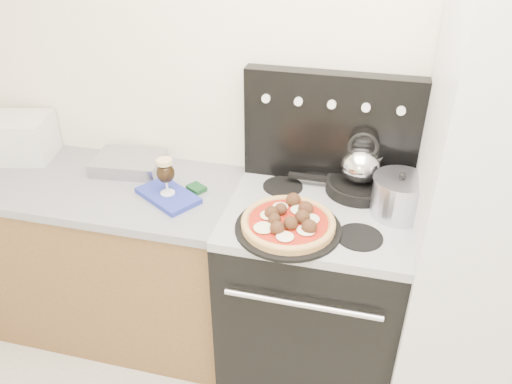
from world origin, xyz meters
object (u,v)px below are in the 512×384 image
(stove_body, at_px, (311,295))
(oven_mitt, at_px, (168,196))
(base_cabinet, at_px, (100,258))
(beer_glass, at_px, (166,176))
(toaster_oven, at_px, (16,138))
(pizza_pan, at_px, (288,228))
(fridge, at_px, (501,232))
(skillet, at_px, (358,186))
(tea_kettle, at_px, (361,162))
(stock_pot, at_px, (399,197))
(pizza, at_px, (288,221))

(stove_body, height_order, oven_mitt, oven_mitt)
(base_cabinet, xyz_separation_m, beer_glass, (0.45, -0.06, 0.58))
(toaster_oven, height_order, pizza_pan, toaster_oven)
(base_cabinet, height_order, fridge, fridge)
(stove_body, distance_m, oven_mitt, 0.81)
(base_cabinet, bearing_deg, pizza_pan, -10.57)
(pizza_pan, xyz_separation_m, skillet, (0.25, 0.36, 0.02))
(base_cabinet, bearing_deg, fridge, -1.59)
(tea_kettle, bearing_deg, pizza_pan, -110.34)
(stove_body, relative_size, beer_glass, 5.16)
(stove_body, bearing_deg, pizza_pan, -120.81)
(oven_mitt, height_order, pizza_pan, pizza_pan)
(fridge, height_order, tea_kettle, fridge)
(base_cabinet, height_order, toaster_oven, toaster_oven)
(beer_glass, bearing_deg, stock_pot, 4.94)
(oven_mitt, bearing_deg, fridge, 0.27)
(fridge, distance_m, pizza, 0.81)
(oven_mitt, bearing_deg, stove_body, 2.73)
(stove_body, height_order, beer_glass, beer_glass)
(fridge, xyz_separation_m, toaster_oven, (-2.23, 0.18, 0.06))
(pizza, xyz_separation_m, stock_pot, (0.41, 0.22, 0.04))
(stove_body, relative_size, tea_kettle, 4.53)
(stove_body, distance_m, tea_kettle, 0.67)
(stove_body, xyz_separation_m, oven_mitt, (-0.66, -0.03, 0.47))
(fridge, relative_size, pizza_pan, 4.53)
(fridge, bearing_deg, tea_kettle, 158.42)
(base_cabinet, bearing_deg, toaster_oven, 162.70)
(toaster_oven, bearing_deg, base_cabinet, -30.21)
(beer_glass, height_order, skillet, beer_glass)
(base_cabinet, height_order, skillet, skillet)
(fridge, bearing_deg, toaster_oven, 175.30)
(pizza_pan, bearing_deg, stove_body, 59.19)
(base_cabinet, bearing_deg, stock_pot, 1.12)
(stove_body, xyz_separation_m, pizza_pan, (-0.10, -0.16, 0.49))
(base_cabinet, xyz_separation_m, fridge, (1.80, -0.05, 0.52))
(pizza, bearing_deg, stove_body, 59.19)
(base_cabinet, bearing_deg, stove_body, -1.30)
(stove_body, distance_m, pizza_pan, 0.52)
(base_cabinet, relative_size, skillet, 5.09)
(stove_body, height_order, stock_pot, stock_pot)
(pizza_pan, bearing_deg, base_cabinet, 169.43)
(base_cabinet, height_order, oven_mitt, oven_mitt)
(stove_body, bearing_deg, stock_pot, 9.48)
(base_cabinet, xyz_separation_m, pizza_pan, (1.01, -0.19, 0.50))
(base_cabinet, xyz_separation_m, pizza, (1.01, -0.19, 0.53))
(oven_mitt, distance_m, tea_kettle, 0.85)
(oven_mitt, bearing_deg, beer_glass, 0.00)
(toaster_oven, xyz_separation_m, oven_mitt, (0.88, -0.19, -0.09))
(fridge, xyz_separation_m, beer_glass, (-1.36, -0.01, 0.06))
(fridge, bearing_deg, pizza_pan, -170.18)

